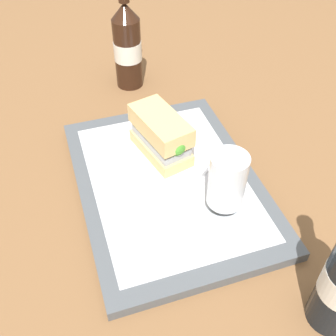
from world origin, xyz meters
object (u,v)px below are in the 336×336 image
(beer_glass, at_px, (227,185))
(second_bottle, at_px, (127,45))
(sandwich, at_px, (162,136))
(plate, at_px, (161,155))

(beer_glass, relative_size, second_bottle, 0.47)
(beer_glass, height_order, second_bottle, second_bottle)
(second_bottle, bearing_deg, sandwich, -2.55)
(beer_glass, bearing_deg, sandwich, -159.98)
(plate, distance_m, beer_glass, 0.18)
(beer_glass, xyz_separation_m, second_bottle, (-0.47, -0.04, 0.02))
(plate, height_order, second_bottle, second_bottle)
(plate, relative_size, second_bottle, 0.71)
(plate, height_order, sandwich, sandwich)
(beer_glass, bearing_deg, second_bottle, -174.60)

